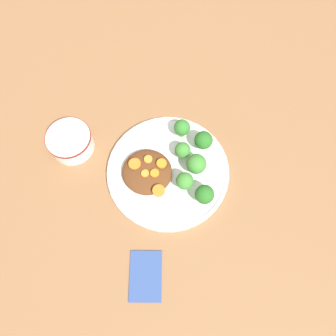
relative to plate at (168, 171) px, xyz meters
name	(u,v)px	position (x,y,z in m)	size (l,w,h in m)	color
ground_plane	(168,173)	(0.00, 0.00, -0.01)	(4.00, 4.00, 0.00)	#8C603D
plate	(168,171)	(0.00, 0.00, 0.00)	(0.29, 0.29, 0.02)	white
dip_bowl	(70,141)	(-0.01, 0.25, 0.02)	(0.11, 0.11, 0.05)	white
stew_mound	(147,172)	(-0.02, 0.04, 0.02)	(0.11, 0.12, 0.03)	#5B3319
broccoli_floret_0	(203,140)	(0.09, -0.06, 0.04)	(0.04, 0.04, 0.06)	#759E51
broccoli_floret_1	(196,164)	(0.02, -0.06, 0.04)	(0.05, 0.05, 0.06)	#7FA85B
broccoli_floret_2	(185,181)	(-0.03, -0.05, 0.04)	(0.04, 0.04, 0.06)	#759E51
broccoli_floret_3	(204,195)	(-0.04, -0.10, 0.04)	(0.04, 0.04, 0.06)	#7FA85B
broccoli_floret_4	(183,150)	(0.05, -0.02, 0.03)	(0.04, 0.04, 0.05)	#759E51
broccoli_floret_5	(181,128)	(0.10, 0.00, 0.04)	(0.04, 0.04, 0.05)	#759E51
carrot_slice_0	(135,164)	(-0.02, 0.07, 0.03)	(0.03, 0.03, 0.00)	orange
carrot_slice_1	(148,159)	(0.00, 0.05, 0.03)	(0.02, 0.02, 0.01)	orange
carrot_slice_2	(157,190)	(-0.06, 0.00, 0.03)	(0.03, 0.03, 0.01)	orange
carrot_slice_3	(161,164)	(0.00, 0.02, 0.03)	(0.02, 0.02, 0.01)	orange
carrot_slice_4	(155,173)	(-0.03, 0.02, 0.03)	(0.02, 0.02, 0.01)	orange
carrot_slice_5	(145,173)	(-0.03, 0.04, 0.03)	(0.02, 0.02, 0.00)	orange
napkin	(146,276)	(-0.24, -0.03, -0.01)	(0.12, 0.10, 0.01)	#334C8C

